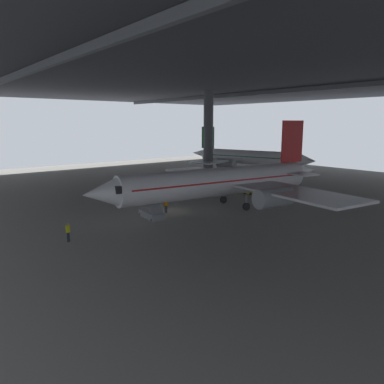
% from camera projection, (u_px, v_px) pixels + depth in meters
% --- Properties ---
extents(ground_plane, '(110.00, 110.00, 0.00)m').
position_uv_depth(ground_plane, '(166.00, 213.00, 41.24)').
color(ground_plane, gray).
extents(hangar_structure, '(121.00, 99.00, 17.01)m').
position_uv_depth(hangar_structure, '(253.00, 72.00, 46.80)').
color(hangar_structure, '#4C4F54').
rests_on(hangar_structure, ground_plane).
extents(airplane_main, '(31.50, 32.37, 10.32)m').
position_uv_depth(airplane_main, '(223.00, 181.00, 43.02)').
color(airplane_main, white).
rests_on(airplane_main, ground_plane).
extents(boarding_stairs, '(4.12, 1.98, 4.42)m').
position_uv_depth(boarding_stairs, '(151.00, 211.00, 39.29)').
color(boarding_stairs, slate).
rests_on(boarding_stairs, ground_plane).
extents(crew_worker_near_nose, '(0.39, 0.45, 1.67)m').
position_uv_depth(crew_worker_near_nose, '(68.00, 231.00, 31.20)').
color(crew_worker_near_nose, '#232838').
rests_on(crew_worker_near_nose, ground_plane).
extents(crew_worker_by_stairs, '(0.31, 0.53, 1.68)m').
position_uv_depth(crew_worker_by_stairs, '(166.00, 205.00, 41.24)').
color(crew_worker_by_stairs, '#232838').
rests_on(crew_worker_by_stairs, ground_plane).
extents(airplane_distant, '(27.81, 27.40, 9.19)m').
position_uv_depth(airplane_distant, '(246.00, 157.00, 76.05)').
color(airplane_distant, white).
rests_on(airplane_distant, ground_plane).
extents(baggage_tug, '(1.52, 2.33, 0.90)m').
position_uv_depth(baggage_tug, '(252.00, 190.00, 52.36)').
color(baggage_tug, yellow).
rests_on(baggage_tug, ground_plane).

